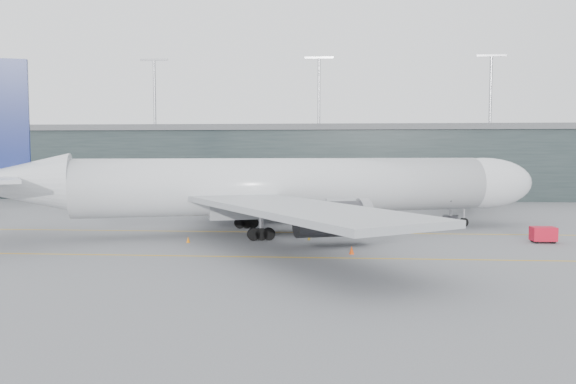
{
  "coord_description": "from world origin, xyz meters",
  "views": [
    {
      "loc": [
        7.15,
        -70.2,
        9.47
      ],
      "look_at": [
        2.32,
        -4.0,
        4.83
      ],
      "focal_mm": 35.0,
      "sensor_mm": 36.0,
      "label": 1
    }
  ],
  "objects": [
    {
      "name": "ground",
      "position": [
        0.0,
        0.0,
        0.0
      ],
      "size": [
        320.0,
        320.0,
        0.0
      ],
      "primitive_type": "plane",
      "color": "slate",
      "rests_on": "ground"
    },
    {
      "name": "taxiline_a",
      "position": [
        0.0,
        -4.0,
        0.01
      ],
      "size": [
        160.0,
        0.25,
        0.02
      ],
      "primitive_type": "cube",
      "color": "#C79312",
      "rests_on": "ground"
    },
    {
      "name": "taxiline_b",
      "position": [
        0.0,
        -20.0,
        0.01
      ],
      "size": [
        160.0,
        0.25,
        0.02
      ],
      "primitive_type": "cube",
      "color": "#C79312",
      "rests_on": "ground"
    },
    {
      "name": "taxiline_lead_main",
      "position": [
        5.0,
        20.0,
        0.01
      ],
      "size": [
        0.25,
        60.0,
        0.02
      ],
      "primitive_type": "cube",
      "color": "#C79312",
      "rests_on": "ground"
    },
    {
      "name": "terminal",
      "position": [
        -0.0,
        58.0,
        7.62
      ],
      "size": [
        240.0,
        36.0,
        29.0
      ],
      "color": "#1E292A",
      "rests_on": "ground"
    },
    {
      "name": "main_aircraft",
      "position": [
        1.9,
        -4.44,
        5.4
      ],
      "size": [
        67.18,
        61.83,
        19.26
      ],
      "rotation": [
        0.0,
        0.0,
        0.31
      ],
      "color": "silver",
      "rests_on": "ground"
    },
    {
      "name": "jet_bridge",
      "position": [
        26.87,
        23.05,
        4.77
      ],
      "size": [
        17.13,
        43.3,
        6.37
      ],
      "rotation": [
        0.0,
        0.0,
        -0.35
      ],
      "color": "#2A292E",
      "rests_on": "ground"
    },
    {
      "name": "gse_cart",
      "position": [
        29.74,
        -9.79,
        0.93
      ],
      "size": [
        2.5,
        1.63,
        1.68
      ],
      "rotation": [
        0.0,
        0.0,
        0.03
      ],
      "color": "red",
      "rests_on": "ground"
    },
    {
      "name": "uld_a",
      "position": [
        -4.85,
        9.51,
        0.9
      ],
      "size": [
        2.07,
        1.75,
        1.71
      ],
      "rotation": [
        0.0,
        0.0,
        -0.14
      ],
      "color": "#35353A",
      "rests_on": "ground"
    },
    {
      "name": "uld_b",
      "position": [
        -1.72,
        11.34,
        0.95
      ],
      "size": [
        2.33,
        2.04,
        1.81
      ],
      "rotation": [
        0.0,
        0.0,
        -0.26
      ],
      "color": "#35353A",
      "rests_on": "ground"
    },
    {
      "name": "uld_c",
      "position": [
        -1.12,
        9.38,
        0.91
      ],
      "size": [
        2.16,
        1.86,
        1.74
      ],
      "rotation": [
        0.0,
        0.0,
        -0.19
      ],
      "color": "#35353A",
      "rests_on": "ground"
    },
    {
      "name": "cone_nose",
      "position": [
        32.4,
        -6.29,
        0.37
      ],
      "size": [
        0.46,
        0.46,
        0.73
      ],
      "primitive_type": "cone",
      "color": "#CE620B",
      "rests_on": "ground"
    },
    {
      "name": "cone_wing_stbd",
      "position": [
        9.31,
        -17.97,
        0.39
      ],
      "size": [
        0.49,
        0.49,
        0.78
      ],
      "primitive_type": "cone",
      "color": "#EB470D",
      "rests_on": "ground"
    },
    {
      "name": "cone_wing_port",
      "position": [
        7.77,
        9.96,
        0.34
      ],
      "size": [
        0.42,
        0.42,
        0.67
      ],
      "primitive_type": "cone",
      "color": "#FB600D",
      "rests_on": "ground"
    },
    {
      "name": "cone_tail",
      "position": [
        -7.64,
        -12.43,
        0.32
      ],
      "size": [
        0.4,
        0.4,
        0.64
      ],
      "primitive_type": "cone",
      "color": "orange",
      "rests_on": "ground"
    }
  ]
}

